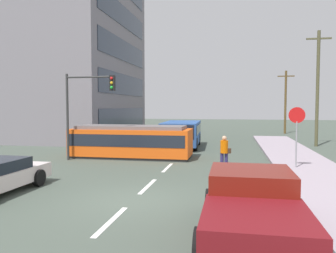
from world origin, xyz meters
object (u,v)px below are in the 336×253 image
object	(u,v)px
streetcar_tram	(131,141)
utility_pole_far	(285,101)
city_bus	(182,133)
pickup_truck_parked	(252,207)
pedestrian_crossing	(224,151)
stop_sign	(297,124)
parked_sedan_mid	(117,140)
traffic_light_mast	(86,99)
utility_pole_mid	(318,87)
parked_sedan_far	(137,133)

from	to	relation	value
streetcar_tram	utility_pole_far	distance (m)	23.62
city_bus	pickup_truck_parked	distance (m)	17.62
pedestrian_crossing	stop_sign	bearing A→B (deg)	13.52
parked_sedan_mid	streetcar_tram	bearing A→B (deg)	-60.17
pickup_truck_parked	utility_pole_far	size ratio (longest dim) A/B	0.71
streetcar_tram	traffic_light_mast	xyz separation A→B (m)	(-2.13, -1.58, 2.45)
stop_sign	utility_pole_far	xyz separation A→B (m)	(2.82, 22.76, 1.49)
parked_sedan_mid	traffic_light_mast	distance (m)	6.22
parked_sedan_mid	utility_pole_mid	distance (m)	15.58
pedestrian_crossing	utility_pole_mid	distance (m)	13.61
parked_sedan_far	parked_sedan_mid	bearing A→B (deg)	-86.48
streetcar_tram	parked_sedan_far	xyz separation A→B (m)	(-2.67, 10.41, -0.36)
streetcar_tram	traffic_light_mast	distance (m)	3.61
stop_sign	utility_pole_mid	distance (m)	11.25
utility_pole_mid	pedestrian_crossing	bearing A→B (deg)	-120.60
stop_sign	utility_pole_far	size ratio (longest dim) A/B	0.41
pedestrian_crossing	parked_sedan_mid	xyz separation A→B (m)	(-7.83, 7.22, -0.32)
streetcar_tram	utility_pole_mid	world-z (taller)	utility_pole_mid
parked_sedan_mid	utility_pole_mid	world-z (taller)	utility_pole_mid
traffic_light_mast	utility_pole_far	xyz separation A→B (m)	(13.87, 21.90, 0.24)
city_bus	pedestrian_crossing	xyz separation A→B (m)	(3.33, -8.73, -0.15)
parked_sedan_mid	utility_pole_far	size ratio (longest dim) A/B	0.62
city_bus	utility_pole_far	bearing A→B (deg)	57.34
city_bus	stop_sign	world-z (taller)	stop_sign
pickup_truck_parked	stop_sign	distance (m)	9.66
city_bus	parked_sedan_mid	world-z (taller)	city_bus
utility_pole_far	parked_sedan_far	bearing A→B (deg)	-145.49
pickup_truck_parked	traffic_light_mast	size ratio (longest dim) A/B	1.02
stop_sign	pedestrian_crossing	bearing A→B (deg)	-166.48
pedestrian_crossing	parked_sedan_mid	size ratio (longest dim) A/B	0.38
pedestrian_crossing	stop_sign	distance (m)	3.68
traffic_light_mast	pickup_truck_parked	bearing A→B (deg)	-49.88
parked_sedan_mid	utility_pole_far	distance (m)	21.76
streetcar_tram	traffic_light_mast	size ratio (longest dim) A/B	1.45
parked_sedan_far	traffic_light_mast	xyz separation A→B (m)	(0.54, -11.99, 2.81)
utility_pole_mid	utility_pole_far	bearing A→B (deg)	92.30
streetcar_tram	stop_sign	size ratio (longest dim) A/B	2.47
parked_sedan_far	traffic_light_mast	size ratio (longest dim) A/B	0.92
city_bus	utility_pole_far	size ratio (longest dim) A/B	0.83
city_bus	utility_pole_mid	size ratio (longest dim) A/B	0.66
streetcar_tram	stop_sign	world-z (taller)	stop_sign
city_bus	utility_pole_far	world-z (taller)	utility_pole_far
city_bus	parked_sedan_mid	bearing A→B (deg)	-161.46
traffic_light_mast	utility_pole_mid	bearing A→B (deg)	33.81
parked_sedan_far	stop_sign	world-z (taller)	stop_sign
stop_sign	utility_pole_far	world-z (taller)	utility_pole_far
city_bus	parked_sedan_mid	xyz separation A→B (m)	(-4.50, -1.51, -0.47)
traffic_light_mast	streetcar_tram	bearing A→B (deg)	36.63
pickup_truck_parked	parked_sedan_far	size ratio (longest dim) A/B	1.11
pickup_truck_parked	parked_sedan_far	distance (m)	23.84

